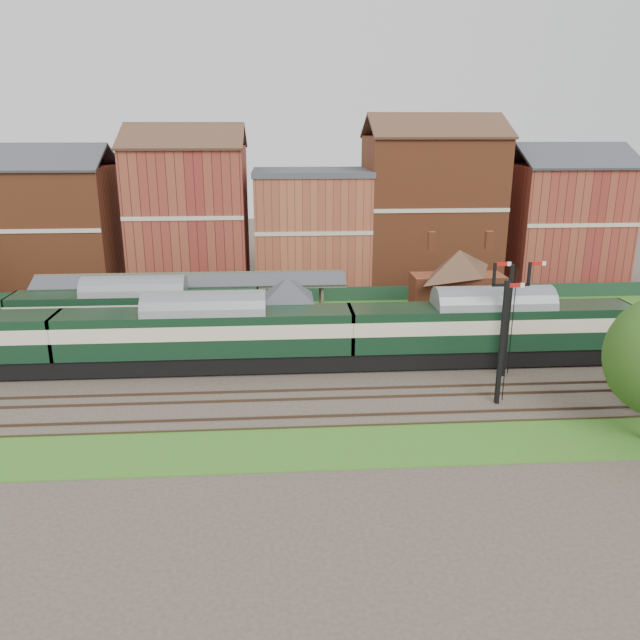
{
  "coord_description": "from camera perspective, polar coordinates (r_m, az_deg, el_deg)",
  "views": [
    {
      "loc": [
        -3.72,
        -42.51,
        16.69
      ],
      "look_at": [
        -0.64,
        2.0,
        3.0
      ],
      "focal_mm": 35.0,
      "sensor_mm": 36.0,
      "label": 1
    }
  ],
  "objects": [
    {
      "name": "ground",
      "position": [
        45.82,
        0.98,
        -4.31
      ],
      "size": [
        160.0,
        160.0,
        0.0
      ],
      "primitive_type": "plane",
      "color": "#473D33",
      "rests_on": "ground"
    },
    {
      "name": "grass_back",
      "position": [
        60.95,
        -0.3,
        1.2
      ],
      "size": [
        90.0,
        4.5,
        0.06
      ],
      "primitive_type": "cube",
      "color": "#2D6619",
      "rests_on": "ground"
    },
    {
      "name": "grass_front",
      "position": [
        34.96,
        2.69,
        -11.42
      ],
      "size": [
        90.0,
        5.0,
        0.06
      ],
      "primitive_type": "cube",
      "color": "#2D6619",
      "rests_on": "ground"
    },
    {
      "name": "fence",
      "position": [
        62.68,
        -0.42,
        2.33
      ],
      "size": [
        90.0,
        0.12,
        1.5
      ],
      "primitive_type": "cube",
      "color": "#193823",
      "rests_on": "ground"
    },
    {
      "name": "platform",
      "position": [
        54.72,
        -5.12,
        -0.22
      ],
      "size": [
        55.0,
        3.4,
        1.0
      ],
      "primitive_type": "cube",
      "color": "#2D2D2D",
      "rests_on": "ground"
    },
    {
      "name": "signal_box",
      "position": [
        47.71,
        -2.93,
        0.6
      ],
      "size": [
        5.4,
        5.4,
        6.0
      ],
      "color": "#617654",
      "rests_on": "ground"
    },
    {
      "name": "brick_hut",
      "position": [
        49.09,
        6.49,
        -1.45
      ],
      "size": [
        3.2,
        2.64,
        2.94
      ],
      "color": "maroon",
      "rests_on": "ground"
    },
    {
      "name": "station_building",
      "position": [
        56.04,
        12.47,
        3.52
      ],
      "size": [
        8.1,
        8.1,
        5.9
      ],
      "color": "brown",
      "rests_on": "platform"
    },
    {
      "name": "canopy",
      "position": [
        54.13,
        -11.6,
        3.79
      ],
      "size": [
        26.0,
        3.89,
        4.08
      ],
      "color": "#525535",
      "rests_on": "platform"
    },
    {
      "name": "semaphore_bracket",
      "position": [
        44.66,
        16.88,
        0.64
      ],
      "size": [
        3.6,
        0.25,
        8.18
      ],
      "color": "black",
      "rests_on": "ground"
    },
    {
      "name": "semaphore_siding",
      "position": [
        40.08,
        16.33,
        -1.88
      ],
      "size": [
        1.23,
        0.25,
        8.0
      ],
      "color": "black",
      "rests_on": "ground"
    },
    {
      "name": "town_backdrop",
      "position": [
        68.29,
        -0.95,
        8.9
      ],
      "size": [
        69.0,
        10.0,
        16.0
      ],
      "color": "brown",
      "rests_on": "ground"
    },
    {
      "name": "dmu_train",
      "position": [
        45.03,
        -10.37,
        -1.24
      ],
      "size": [
        62.05,
        3.26,
        4.77
      ],
      "color": "black",
      "rests_on": "ground"
    },
    {
      "name": "platform_railcar",
      "position": [
        52.25,
        -16.43,
        0.73
      ],
      "size": [
        19.57,
        3.08,
        4.51
      ],
      "color": "black",
      "rests_on": "ground"
    }
  ]
}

